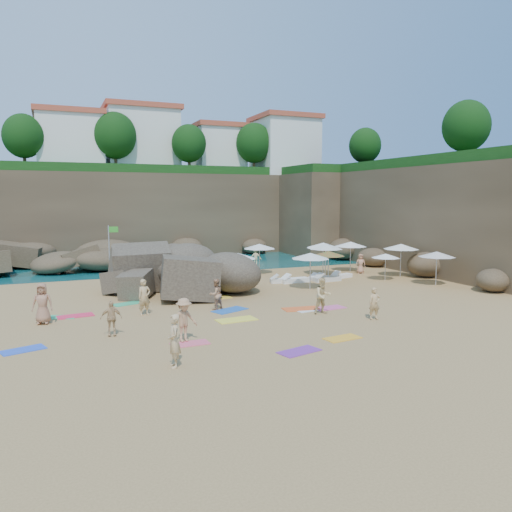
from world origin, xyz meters
name	(u,v)px	position (x,y,z in m)	size (l,w,h in m)	color
ground	(244,298)	(0.00, 0.00, 0.00)	(120.00, 120.00, 0.00)	tan
seawater	(149,248)	(0.00, 30.00, 0.00)	(120.00, 120.00, 0.00)	#0C4751
cliff_back	(176,214)	(2.00, 25.00, 4.00)	(44.00, 8.00, 8.00)	brown
cliff_right	(417,218)	(19.00, 8.00, 4.00)	(8.00, 30.00, 8.00)	brown
cliff_corner	(326,213)	(17.00, 20.00, 4.00)	(10.00, 12.00, 8.00)	brown
rock_promontory	(40,271)	(-11.00, 16.00, 0.00)	(12.00, 7.00, 2.00)	brown
clifftop_buildings	(182,144)	(2.96, 25.79, 11.24)	(28.48, 9.48, 7.00)	white
clifftop_trees	(217,138)	(4.78, 19.52, 11.26)	(35.60, 23.82, 4.40)	#11380F
rock_outcrop	(179,293)	(-3.06, 2.92, 0.00)	(7.47, 5.60, 2.99)	brown
flag_pole	(111,244)	(-6.06, 11.48, 2.35)	(0.72, 0.10, 3.68)	silver
parasol_0	(259,246)	(4.25, 7.82, 2.09)	(2.41, 2.41, 2.28)	silver
parasol_1	(323,245)	(8.50, 5.73, 2.20)	(2.54, 2.54, 2.40)	silver
parasol_2	(326,246)	(8.44, 5.28, 2.16)	(2.49, 2.49, 2.35)	silver
parasol_3	(351,244)	(11.27, 6.33, 2.13)	(2.46, 2.46, 2.32)	silver
parasol_5	(310,256)	(4.85, 0.99, 2.10)	(2.42, 2.42, 2.29)	silver
parasol_6	(328,253)	(7.32, 2.97, 1.94)	(2.23, 2.23, 2.11)	silver
parasol_7	(401,247)	(13.26, 2.82, 2.19)	(2.53, 2.53, 2.39)	silver
parasol_8	(386,256)	(11.27, 1.95, 1.71)	(1.97, 1.97, 1.86)	silver
parasol_9	(238,256)	(0.80, 3.12, 2.05)	(2.36, 2.36, 2.23)	silver
parasol_11	(437,254)	(13.13, -0.94, 2.04)	(2.35, 2.35, 2.23)	silver
lounger_0	(284,281)	(4.31, 3.69, 0.14)	(1.84, 0.61, 0.29)	silver
lounger_1	(237,281)	(1.35, 4.68, 0.13)	(1.67, 0.56, 0.26)	silver
lounger_2	(327,279)	(7.33, 3.10, 0.15)	(1.93, 0.64, 0.30)	silver
lounger_3	(342,276)	(9.02, 3.97, 0.13)	(1.68, 0.56, 0.26)	white
lounger_4	(320,278)	(7.18, 3.79, 0.13)	(1.62, 0.54, 0.25)	white
lounger_5	(295,280)	(5.03, 3.48, 0.15)	(1.97, 0.66, 0.31)	white
towel_0	(23,350)	(-11.24, -6.01, 0.01)	(1.56, 0.78, 0.03)	blue
towel_1	(190,344)	(-5.18, -7.62, 0.01)	(1.50, 0.75, 0.03)	#EF5C73
towel_2	(342,338)	(0.79, -9.25, 0.01)	(1.54, 0.77, 0.03)	#FFAE28
towel_3	(59,317)	(-9.91, -0.97, 0.01)	(1.65, 0.82, 0.03)	#34B973
towel_4	(236,320)	(-2.17, -4.72, 0.02)	(1.88, 0.94, 0.03)	#FCEC42
towel_5	(310,310)	(2.01, -4.18, 0.01)	(1.52, 0.76, 0.03)	white
towel_6	(299,351)	(-1.65, -10.14, 0.01)	(1.63, 0.81, 0.03)	purple
towel_7	(75,316)	(-9.15, -1.02, 0.01)	(1.70, 0.85, 0.03)	#F22A50
towel_8	(230,310)	(-1.80, -2.71, 0.02)	(1.83, 0.91, 0.03)	blue
towel_9	(329,308)	(3.17, -4.20, 0.02)	(1.70, 0.85, 0.03)	#E65995
towel_10	(301,309)	(1.71, -3.84, 0.02)	(1.88, 0.94, 0.03)	orange
towel_11	(127,304)	(-6.42, 0.87, 0.01)	(1.56, 0.78, 0.03)	#32B277
towel_12	(215,298)	(-1.54, 0.56, 0.02)	(1.82, 0.91, 0.03)	yellow
person_stand_0	(144,297)	(-5.98, -2.04, 0.89)	(0.65, 0.42, 1.77)	tan
person_stand_1	(216,294)	(-2.38, -2.21, 0.79)	(0.77, 0.60, 1.59)	tan
person_stand_2	(256,257)	(5.78, 12.26, 0.75)	(0.97, 0.40, 1.50)	#E3C181
person_stand_3	(253,275)	(1.83, 3.12, 0.78)	(0.91, 0.38, 1.56)	#8F6547
person_stand_4	(361,264)	(11.47, 5.23, 0.74)	(0.73, 0.40, 1.49)	tan
person_stand_5	(174,272)	(-2.87, 5.18, 0.95)	(1.76, 0.51, 1.90)	#AB7955
person_stand_6	(174,341)	(-6.36, -10.03, 0.91)	(0.67, 0.44, 1.83)	tan
person_lie_0	(184,336)	(-5.33, -7.28, 0.23)	(1.13, 1.75, 0.47)	tan
person_lie_1	(112,332)	(-7.91, -5.27, 0.18)	(0.86, 1.47, 0.36)	tan
person_lie_2	(43,319)	(-10.57, -2.04, 0.25)	(0.90, 1.85, 0.49)	#A56F52
person_lie_4	(374,316)	(3.88, -7.10, 0.18)	(0.54, 1.49, 0.36)	tan
person_lie_5	(323,307)	(2.21, -5.17, 0.33)	(0.85, 1.76, 0.67)	#E2C180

